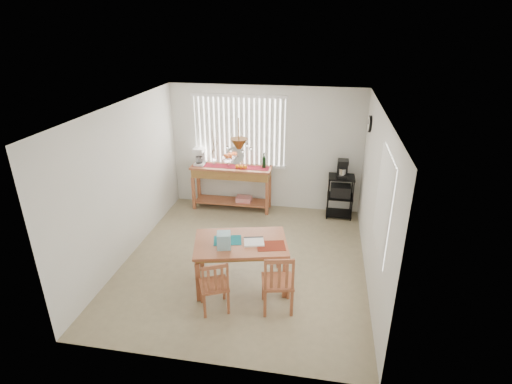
% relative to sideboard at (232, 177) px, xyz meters
% --- Properties ---
extents(ground, '(4.00, 4.50, 0.01)m').
position_rel_sideboard_xyz_m(ground, '(0.67, -1.99, -0.72)').
color(ground, '#998B67').
extents(room_shell, '(4.20, 4.70, 2.70)m').
position_rel_sideboard_xyz_m(room_shell, '(0.68, -1.98, 0.98)').
color(room_shell, silver).
rests_on(room_shell, ground).
extents(sideboard, '(1.69, 0.48, 0.95)m').
position_rel_sideboard_xyz_m(sideboard, '(0.00, 0.00, 0.00)').
color(sideboard, '#A95C39').
rests_on(sideboard, ground).
extents(sideboard_items, '(1.61, 0.40, 0.73)m').
position_rel_sideboard_xyz_m(sideboard_items, '(-0.28, 0.02, 0.39)').
color(sideboard_items, maroon).
rests_on(sideboard_items, sideboard).
extents(wire_cart, '(0.52, 0.42, 0.88)m').
position_rel_sideboard_xyz_m(wire_cart, '(2.27, 0.01, -0.18)').
color(wire_cart, black).
rests_on(wire_cart, ground).
extents(cart_items, '(0.21, 0.25, 0.36)m').
position_rel_sideboard_xyz_m(cart_items, '(2.27, 0.02, 0.34)').
color(cart_items, black).
rests_on(cart_items, wire_cart).
extents(dining_table, '(1.54, 1.18, 0.73)m').
position_rel_sideboard_xyz_m(dining_table, '(0.75, -2.60, -0.06)').
color(dining_table, '#A95C39').
rests_on(dining_table, ground).
extents(table_items, '(1.13, 0.51, 0.24)m').
position_rel_sideboard_xyz_m(table_items, '(0.64, -2.75, 0.11)').
color(table_items, '#146871').
rests_on(table_items, dining_table).
extents(chair_left, '(0.51, 0.51, 0.83)m').
position_rel_sideboard_xyz_m(chair_left, '(0.52, -3.29, -0.31)').
color(chair_left, '#A95C39').
rests_on(chair_left, ground).
extents(chair_right, '(0.51, 0.51, 0.93)m').
position_rel_sideboard_xyz_m(chair_right, '(1.38, -3.13, -0.26)').
color(chair_right, '#A95C39').
rests_on(chair_right, ground).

